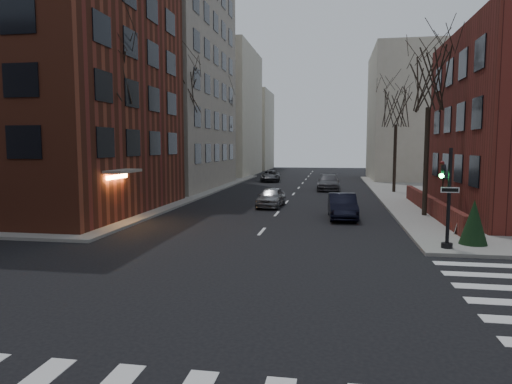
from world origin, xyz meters
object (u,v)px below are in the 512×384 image
streetlamp_near (173,146)px  car_lane_silver (271,197)px  tree_left_c (223,112)px  evergreen_shrub (474,222)px  streetlamp_far (232,146)px  tree_right_a (429,80)px  car_lane_far (270,176)px  sandwich_board (460,225)px  car_lane_gray (329,182)px  parked_sedan (342,206)px  traffic_signal (447,204)px  tree_left_b (182,88)px  tree_right_b (396,107)px  tree_left_a (110,69)px

streetlamp_near → car_lane_silver: 8.25m
tree_left_c → evergreen_shrub: size_ratio=5.20×
streetlamp_far → tree_right_a: bearing=-54.7°
car_lane_far → sandwich_board: 34.13m
tree_right_a → car_lane_gray: bearing=109.8°
parked_sedan → car_lane_far: size_ratio=0.93×
tree_left_c → streetlamp_far: (0.60, 2.00, -3.79)m
streetlamp_near → car_lane_far: (4.25, 21.70, -3.58)m
streetlamp_far → parked_sedan: streetlamp_far is taller
traffic_signal → streetlamp_near: (-16.14, 13.01, 2.33)m
tree_left_b → parked_sedan: size_ratio=2.45×
tree_left_b → car_lane_silver: size_ratio=2.68×
traffic_signal → streetlamp_near: streetlamp_near is taller
tree_right_b → traffic_signal: bearing=-92.1°
car_lane_silver → streetlamp_near: bearing=176.8°
car_lane_far → tree_left_b: bearing=-110.4°
car_lane_silver → car_lane_gray: car_lane_gray is taller
parked_sedan → car_lane_silver: parked_sedan is taller
tree_left_a → traffic_signal: bearing=-16.6°
traffic_signal → tree_right_a: bearing=84.5°
tree_right_b → parked_sedan: tree_right_b is taller
tree_left_a → parked_sedan: size_ratio=2.32×
car_lane_silver → evergreen_shrub: size_ratio=2.16×
tree_left_a → streetlamp_near: bearing=85.7°
traffic_signal → tree_left_a: 18.66m
traffic_signal → car_lane_silver: size_ratio=0.99×
parked_sedan → sandwich_board: bearing=-43.5°
streetlamp_far → parked_sedan: 28.20m
tree_left_c → car_lane_silver: size_ratio=2.41×
streetlamp_near → car_lane_far: bearing=78.9°
car_lane_silver → car_lane_far: size_ratio=0.85×
traffic_signal → sandwich_board: size_ratio=4.76×
tree_left_b → car_lane_gray: tree_left_b is taller
tree_right_b → car_lane_gray: (-5.80, 2.09, -6.83)m
tree_left_a → parked_sedan: bearing=12.4°
tree_left_c → tree_right_b: (17.60, -8.00, -0.44)m
streetlamp_far → evergreen_shrub: bearing=-61.5°
tree_left_c → tree_right_a: size_ratio=1.00×
car_lane_gray → tree_left_a: bearing=-120.4°
car_lane_gray → parked_sedan: bearing=-86.7°
tree_left_b → tree_right_b: bearing=18.8°
streetlamp_far → car_lane_far: (4.25, 1.70, -3.58)m
streetlamp_near → sandwich_board: size_ratio=7.47×
streetlamp_near → tree_left_b: bearing=98.5°
tree_left_c → streetlamp_near: (0.60, -18.00, -3.79)m
tree_left_c → tree_right_b: 19.34m
parked_sedan → car_lane_gray: bearing=90.3°
car_lane_silver → evergreen_shrub: 15.10m
tree_left_a → parked_sedan: tree_left_a is taller
tree_left_c → parked_sedan: (12.80, -23.18, -7.30)m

